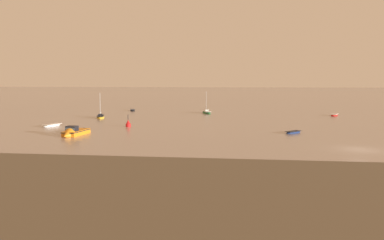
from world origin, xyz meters
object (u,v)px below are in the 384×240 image
at_px(sailboat_moored_0, 207,112).
at_px(sailboat_moored_1, 101,117).
at_px(rowboat_moored_0, 293,132).
at_px(rowboat_moored_3, 52,126).
at_px(motorboat_moored_0, 73,133).
at_px(rowboat_moored_1, 334,115).
at_px(rowboat_moored_2, 133,110).
at_px(channel_buoy, 128,124).

bearing_deg(sailboat_moored_0, sailboat_moored_1, 104.64).
height_order(rowboat_moored_0, rowboat_moored_3, rowboat_moored_3).
relative_size(rowboat_moored_0, motorboat_moored_0, 0.50).
relative_size(sailboat_moored_0, motorboat_moored_0, 0.96).
distance_m(rowboat_moored_3, motorboat_moored_0, 13.30).
bearing_deg(rowboat_moored_1, rowboat_moored_0, 1.08).
distance_m(rowboat_moored_1, rowboat_moored_2, 51.16).
relative_size(sailboat_moored_1, motorboat_moored_0, 0.95).
bearing_deg(sailboat_moored_1, rowboat_moored_2, 158.11).
relative_size(rowboat_moored_0, sailboat_moored_1, 0.53).
xyz_separation_m(sailboat_moored_1, channel_buoy, (10.29, -13.89, 0.21)).
relative_size(sailboat_moored_0, rowboat_moored_3, 1.40).
height_order(rowboat_moored_0, sailboat_moored_1, sailboat_moored_1).
xyz_separation_m(rowboat_moored_0, sailboat_moored_1, (-38.20, 19.03, 0.11)).
xyz_separation_m(rowboat_moored_0, rowboat_moored_1, (13.82, 30.50, 0.03)).
bearing_deg(channel_buoy, motorboat_moored_0, -113.44).
xyz_separation_m(rowboat_moored_0, channel_buoy, (-27.91, 5.14, 0.32)).
distance_m(rowboat_moored_2, sailboat_moored_1, 19.86).
bearing_deg(sailboat_moored_1, channel_buoy, 19.11).
distance_m(sailboat_moored_0, motorboat_moored_0, 43.26).
distance_m(rowboat_moored_2, rowboat_moored_3, 35.41).
bearing_deg(sailboat_moored_0, rowboat_moored_1, -114.24).
relative_size(sailboat_moored_0, channel_buoy, 2.51).
distance_m(sailboat_moored_1, channel_buoy, 17.28).
bearing_deg(rowboat_moored_0, sailboat_moored_1, -70.88).
bearing_deg(rowboat_moored_1, rowboat_moored_2, -73.91).
xyz_separation_m(sailboat_moored_0, rowboat_moored_1, (29.98, -2.96, -0.09)).
relative_size(motorboat_moored_0, channel_buoy, 2.63).
height_order(sailboat_moored_0, motorboat_moored_0, sailboat_moored_0).
bearing_deg(rowboat_moored_0, sailboat_moored_0, -108.63).
height_order(sailboat_moored_0, rowboat_moored_1, sailboat_moored_0).
distance_m(sailboat_moored_0, sailboat_moored_1, 26.35).
relative_size(rowboat_moored_2, channel_buoy, 1.65).
bearing_deg(rowboat_moored_0, motorboat_moored_0, -33.39).
relative_size(rowboat_moored_2, rowboat_moored_3, 0.92).
distance_m(rowboat_moored_1, channel_buoy, 48.84).
distance_m(rowboat_moored_1, sailboat_moored_1, 53.27).
xyz_separation_m(rowboat_moored_3, motorboat_moored_0, (8.58, -10.16, 0.17)).
bearing_deg(sailboat_moored_1, motorboat_moored_0, -5.69).
height_order(rowboat_moored_0, motorboat_moored_0, motorboat_moored_0).
height_order(sailboat_moored_1, motorboat_moored_0, sailboat_moored_1).
distance_m(sailboat_moored_0, rowboat_moored_2, 21.18).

